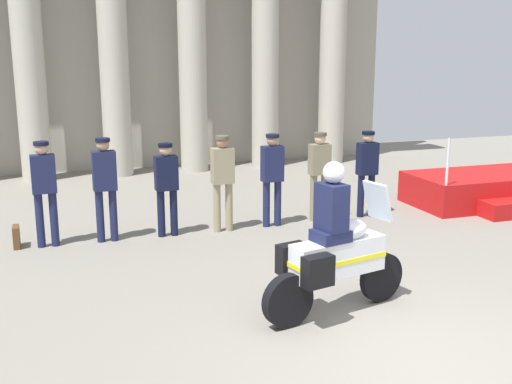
% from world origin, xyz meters
% --- Properties ---
extents(ground_plane, '(28.00, 28.00, 0.00)m').
position_xyz_m(ground_plane, '(0.00, 0.00, 0.00)').
color(ground_plane, gray).
extents(colonnade_backdrop, '(13.61, 1.58, 7.44)m').
position_xyz_m(colonnade_backdrop, '(-0.88, 11.51, 3.87)').
color(colonnade_backdrop, '#A49F91').
rests_on(colonnade_backdrop, ground_plane).
extents(reviewing_stand, '(3.45, 2.14, 1.55)m').
position_xyz_m(reviewing_stand, '(5.21, 5.36, 0.31)').
color(reviewing_stand, '#B71414').
rests_on(reviewing_stand, ground_plane).
extents(officer_in_row_0, '(0.39, 0.24, 1.74)m').
position_xyz_m(officer_in_row_0, '(-3.67, 5.25, 1.03)').
color(officer_in_row_0, '#191E42').
rests_on(officer_in_row_0, ground_plane).
extents(officer_in_row_1, '(0.39, 0.24, 1.75)m').
position_xyz_m(officer_in_row_1, '(-2.72, 5.23, 1.04)').
color(officer_in_row_1, '#191E42').
rests_on(officer_in_row_1, ground_plane).
extents(officer_in_row_2, '(0.39, 0.24, 1.62)m').
position_xyz_m(officer_in_row_2, '(-1.69, 5.22, 0.96)').
color(officer_in_row_2, black).
rests_on(officer_in_row_2, ground_plane).
extents(officer_in_row_3, '(0.39, 0.24, 1.71)m').
position_xyz_m(officer_in_row_3, '(-0.70, 5.19, 1.01)').
color(officer_in_row_3, gray).
rests_on(officer_in_row_3, ground_plane).
extents(officer_in_row_4, '(0.39, 0.24, 1.70)m').
position_xyz_m(officer_in_row_4, '(0.23, 5.23, 1.00)').
color(officer_in_row_4, '#191E42').
rests_on(officer_in_row_4, ground_plane).
extents(officer_in_row_5, '(0.39, 0.24, 1.67)m').
position_xyz_m(officer_in_row_5, '(1.20, 5.31, 0.99)').
color(officer_in_row_5, '#7A7056').
rests_on(officer_in_row_5, ground_plane).
extents(officer_in_row_6, '(0.39, 0.24, 1.66)m').
position_xyz_m(officer_in_row_6, '(2.19, 5.29, 0.98)').
color(officer_in_row_6, black).
rests_on(officer_in_row_6, ground_plane).
extents(motorcycle_with_rider, '(2.06, 0.85, 1.90)m').
position_xyz_m(motorcycle_with_rider, '(-0.40, 1.33, 0.79)').
color(motorcycle_with_rider, black).
rests_on(motorcycle_with_rider, ground_plane).
extents(briefcase_on_ground, '(0.10, 0.32, 0.36)m').
position_xyz_m(briefcase_on_ground, '(-4.16, 5.35, 0.18)').
color(briefcase_on_ground, brown).
rests_on(briefcase_on_ground, ground_plane).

